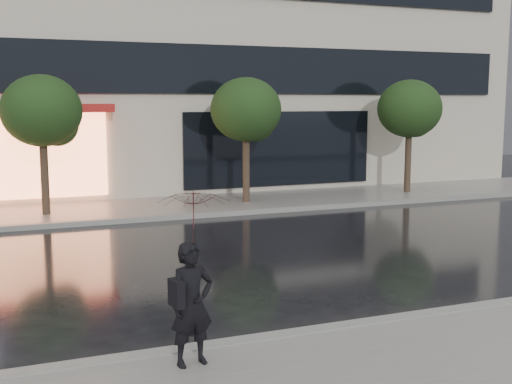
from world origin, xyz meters
TOP-DOWN VIEW (x-y plane):
  - ground at (0.00, 0.00)m, footprint 120.00×120.00m
  - sidewalk_far at (0.00, 10.25)m, footprint 60.00×3.50m
  - curb_near at (0.00, -1.00)m, footprint 60.00×0.25m
  - curb_far at (0.00, 8.50)m, footprint 60.00×0.25m
  - bg_building_right at (26.00, 28.00)m, footprint 12.00×12.00m
  - tree_mid_west at (-2.94, 10.03)m, footprint 2.20×2.20m
  - tree_mid_east at (3.06, 10.03)m, footprint 2.20×2.20m
  - tree_far_east at (9.06, 10.03)m, footprint 2.20×2.20m
  - pedestrian_with_umbrella at (-2.02, -1.50)m, footprint 0.98×0.99m

SIDE VIEW (x-z plane):
  - ground at x=0.00m, z-range 0.00..0.00m
  - sidewalk_far at x=0.00m, z-range 0.00..0.12m
  - curb_near at x=0.00m, z-range 0.00..0.14m
  - curb_far at x=0.00m, z-range 0.00..0.14m
  - pedestrian_with_umbrella at x=-2.02m, z-range 0.45..2.58m
  - tree_mid_west at x=-2.94m, z-range 0.93..4.92m
  - tree_mid_east at x=3.06m, z-range 0.93..4.92m
  - tree_far_east at x=9.06m, z-range 0.93..4.92m
  - bg_building_right at x=26.00m, z-range 0.00..16.00m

